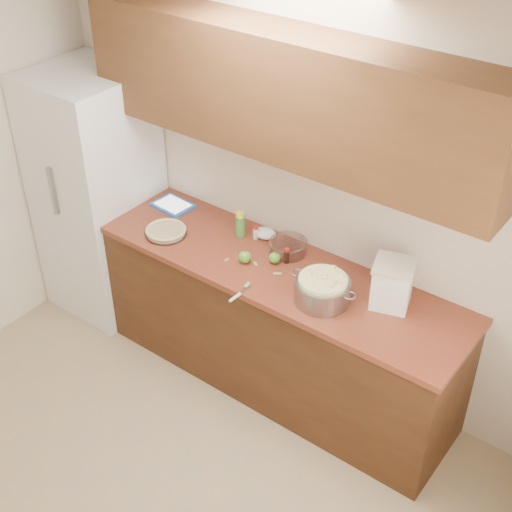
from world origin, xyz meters
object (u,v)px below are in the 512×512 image
Objects in this scene: pie at (166,231)px; flour_canister at (392,284)px; colander at (322,290)px; tablet at (173,205)px.

flour_canister is (1.49, 0.24, 0.12)m from pie.
colander is at bearing -146.83° from flour_canister.
flour_canister reaches higher than pie.
tablet is (-1.69, 0.04, -0.13)m from flour_canister.
pie is 0.35m from tablet.
colander is at bearing -6.01° from tablet.
pie is at bearing -178.51° from colander.
colander is (1.17, 0.03, 0.05)m from pie.
tablet is at bearing 178.55° from flour_canister.
pie is 0.65× the size of colander.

